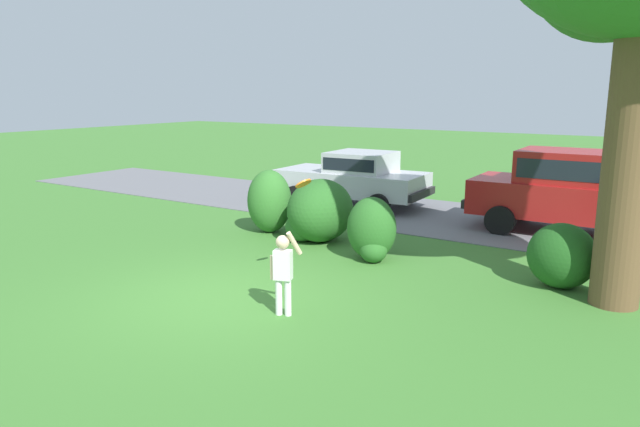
{
  "coord_description": "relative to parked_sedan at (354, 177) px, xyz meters",
  "views": [
    {
      "loc": [
        6.19,
        -6.55,
        3.24
      ],
      "look_at": [
        0.66,
        1.94,
        1.1
      ],
      "focal_mm": 32.73,
      "sensor_mm": 36.0,
      "label": 1
    }
  ],
  "objects": [
    {
      "name": "frisbee",
      "position": [
        2.82,
        -6.61,
        0.92
      ],
      "size": [
        0.26,
        0.28,
        0.2
      ],
      "color": "orange"
    },
    {
      "name": "ground_plane",
      "position": [
        1.96,
        -7.75,
        -0.85
      ],
      "size": [
        80.0,
        80.0,
        0.0
      ],
      "primitive_type": "plane",
      "color": "#3D752D"
    },
    {
      "name": "shrub_centre",
      "position": [
        2.99,
        -4.54,
        -0.27
      ],
      "size": [
        0.98,
        0.89,
        1.24
      ],
      "color": "#286023",
      "rests_on": "ground"
    },
    {
      "name": "parked_sedan",
      "position": [
        0.0,
        0.0,
        0.0
      ],
      "size": [
        4.47,
        2.24,
        1.56
      ],
      "color": "silver",
      "rests_on": "ground"
    },
    {
      "name": "parked_suv",
      "position": [
        5.89,
        -0.22,
        0.23
      ],
      "size": [
        4.73,
        2.17,
        1.92
      ],
      "color": "maroon",
      "rests_on": "ground"
    },
    {
      "name": "driveway_strip",
      "position": [
        1.96,
        -0.15,
        -0.84
      ],
      "size": [
        28.0,
        4.4,
        0.02
      ],
      "primitive_type": "cube",
      "color": "slate",
      "rests_on": "ground"
    },
    {
      "name": "child_thrower",
      "position": [
        3.28,
        -7.81,
        -0.13
      ],
      "size": [
        0.4,
        0.36,
        1.29
      ],
      "color": "white",
      "rests_on": "ground"
    },
    {
      "name": "shrub_centre_right",
      "position": [
        6.45,
        -4.27,
        -0.35
      ],
      "size": [
        1.12,
        0.93,
        1.1
      ],
      "color": "#1E511C",
      "rests_on": "ground"
    },
    {
      "name": "shrub_centre_left",
      "position": [
        1.34,
        -3.92,
        -0.2
      ],
      "size": [
        1.39,
        1.58,
        1.37
      ],
      "color": "#286023",
      "rests_on": "ground"
    },
    {
      "name": "shrub_near_tree",
      "position": [
        -0.08,
        -3.82,
        -0.12
      ],
      "size": [
        1.05,
        0.98,
        1.46
      ],
      "color": "#33702B",
      "rests_on": "ground"
    }
  ]
}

